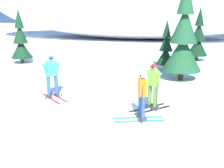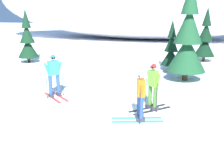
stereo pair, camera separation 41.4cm
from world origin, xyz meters
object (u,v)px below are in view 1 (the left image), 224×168
at_px(skier_orange_jacket, 142,95).
at_px(skier_lime_jacket, 153,86).
at_px(pine_tree_center, 183,39).
at_px(pine_tree_center_left, 166,49).
at_px(skier_cyan_jacket, 52,75).
at_px(pine_tree_far_left, 21,41).
at_px(pine_tree_center_right, 198,39).

bearing_deg(skier_orange_jacket, skier_lime_jacket, 75.55).
xyz_separation_m(skier_orange_jacket, pine_tree_center, (1.53, 5.86, 1.31)).
bearing_deg(pine_tree_center_left, skier_lime_jacket, -92.94).
bearing_deg(skier_cyan_jacket, pine_tree_center, 37.91).
xyz_separation_m(skier_lime_jacket, skier_orange_jacket, (-0.29, -1.13, -0.04)).
distance_m(skier_cyan_jacket, pine_tree_center, 7.03).
distance_m(pine_tree_far_left, pine_tree_center_left, 9.91).
relative_size(skier_lime_jacket, pine_tree_center_right, 0.46).
bearing_deg(pine_tree_center_right, skier_lime_jacket, -103.66).
bearing_deg(pine_tree_center_left, pine_tree_center, -70.50).
xyz_separation_m(skier_orange_jacket, pine_tree_far_left, (-9.25, 8.33, 0.67)).
distance_m(pine_tree_far_left, pine_tree_center_right, 12.66).
height_order(skier_cyan_jacket, pine_tree_center, pine_tree_center).
height_order(skier_lime_jacket, pine_tree_far_left, pine_tree_far_left).
height_order(skier_orange_jacket, pine_tree_center_left, pine_tree_center_left).
xyz_separation_m(skier_cyan_jacket, pine_tree_far_left, (-5.32, 6.73, 0.57)).
relative_size(skier_lime_jacket, pine_tree_far_left, 0.47).
relative_size(skier_cyan_jacket, pine_tree_center_left, 0.59).
bearing_deg(skier_cyan_jacket, skier_orange_jacket, -22.20).
relative_size(skier_cyan_jacket, skier_orange_jacket, 1.03).
xyz_separation_m(skier_orange_jacket, pine_tree_center_right, (2.91, 11.88, 0.73)).
bearing_deg(skier_cyan_jacket, pine_tree_center_left, 55.64).
height_order(skier_lime_jacket, skier_orange_jacket, skier_lime_jacket).
xyz_separation_m(skier_cyan_jacket, pine_tree_center_right, (6.84, 10.28, 0.63)).
height_order(skier_cyan_jacket, pine_tree_center_left, pine_tree_center_left).
height_order(skier_lime_jacket, pine_tree_center_left, pine_tree_center_left).
xyz_separation_m(skier_cyan_jacket, pine_tree_center_left, (4.59, 6.72, 0.31)).
bearing_deg(skier_cyan_jacket, pine_tree_center_right, 56.36).
distance_m(pine_tree_far_left, pine_tree_center, 11.08).
xyz_separation_m(pine_tree_far_left, pine_tree_center, (10.78, -2.47, 0.63)).
distance_m(skier_lime_jacket, pine_tree_center_left, 7.22).
bearing_deg(skier_cyan_jacket, skier_lime_jacket, -6.46).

